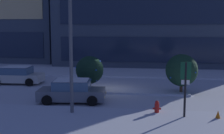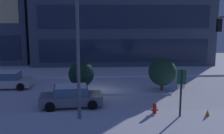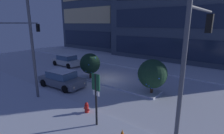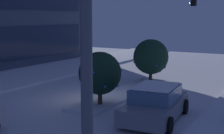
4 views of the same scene
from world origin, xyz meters
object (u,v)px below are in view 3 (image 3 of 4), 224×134
(parking_info_sign, at_px, (96,94))
(decorated_tree_left_of_median, at_px, (152,74))
(traffic_light_corner_near_right, at_px, (196,50))
(traffic_light_corner_near_left, at_px, (14,36))
(decorated_tree_median, at_px, (90,64))
(car_far, at_px, (67,61))
(fire_hydrant, at_px, (87,109))
(street_lamp_arched, at_px, (39,28))
(construction_cone, at_px, (122,134))
(car_near, at_px, (62,79))

(parking_info_sign, xyz_separation_m, decorated_tree_left_of_median, (0.36, 6.19, -0.25))
(traffic_light_corner_near_right, bearing_deg, traffic_light_corner_near_left, 88.11)
(decorated_tree_median, bearing_deg, car_far, 161.50)
(fire_hydrant, xyz_separation_m, parking_info_sign, (1.46, -0.63, 1.60))
(traffic_light_corner_near_right, height_order, street_lamp_arched, street_lamp_arched)
(street_lamp_arched, distance_m, fire_hydrant, 6.93)
(traffic_light_corner_near_left, relative_size, decorated_tree_median, 2.17)
(car_far, relative_size, decorated_tree_left_of_median, 1.51)
(car_far, distance_m, parking_info_sign, 15.65)
(construction_cone, bearing_deg, car_near, 162.18)
(parking_info_sign, height_order, decorated_tree_median, parking_info_sign)
(decorated_tree_left_of_median, bearing_deg, construction_cone, -77.35)
(car_near, height_order, parking_info_sign, parking_info_sign)
(traffic_light_corner_near_right, relative_size, decorated_tree_median, 2.38)
(street_lamp_arched, relative_size, construction_cone, 15.09)
(traffic_light_corner_near_right, bearing_deg, car_near, 86.50)
(parking_info_sign, bearing_deg, fire_hydrant, 68.14)
(car_near, height_order, traffic_light_corner_near_right, traffic_light_corner_near_right)
(street_lamp_arched, bearing_deg, car_near, 9.26)
(car_near, bearing_deg, construction_cone, -23.37)
(traffic_light_corner_near_left, xyz_separation_m, construction_cone, (17.39, -2.78, -3.94))
(traffic_light_corner_near_right, relative_size, fire_hydrant, 7.85)
(fire_hydrant, bearing_deg, traffic_light_corner_near_right, 14.63)
(parking_info_sign, relative_size, construction_cone, 5.67)
(decorated_tree_left_of_median, bearing_deg, car_near, -155.26)
(traffic_light_corner_near_right, distance_m, decorated_tree_median, 11.68)
(car_far, height_order, decorated_tree_median, decorated_tree_median)
(traffic_light_corner_near_left, distance_m, traffic_light_corner_near_right, 19.88)
(car_near, bearing_deg, decorated_tree_median, 74.49)
(car_far, bearing_deg, fire_hydrant, 145.71)
(construction_cone, bearing_deg, fire_hydrant, 168.78)
(parking_info_sign, bearing_deg, car_far, 59.62)
(car_far, relative_size, street_lamp_arched, 0.53)
(construction_cone, bearing_deg, parking_info_sign, 179.76)
(fire_hydrant, xyz_separation_m, decorated_tree_left_of_median, (1.83, 5.56, 1.35))
(parking_info_sign, distance_m, decorated_tree_left_of_median, 6.21)
(traffic_light_corner_near_left, bearing_deg, car_near, -89.80)
(traffic_light_corner_near_right, xyz_separation_m, fire_hydrant, (-5.69, -1.49, -4.11))
(traffic_light_corner_near_left, bearing_deg, street_lamp_arched, -102.73)
(fire_hydrant, bearing_deg, car_far, 147.21)
(car_far, relative_size, traffic_light_corner_near_left, 0.75)
(traffic_light_corner_near_left, relative_size, decorated_tree_left_of_median, 2.02)
(street_lamp_arched, distance_m, decorated_tree_median, 6.43)
(traffic_light_corner_near_left, height_order, traffic_light_corner_near_right, traffic_light_corner_near_right)
(car_near, xyz_separation_m, decorated_tree_median, (0.55, 3.14, 0.96))
(traffic_light_corner_near_left, xyz_separation_m, traffic_light_corner_near_right, (19.87, -0.66, 0.29))
(traffic_light_corner_near_right, bearing_deg, decorated_tree_median, 70.26)
(car_near, relative_size, traffic_light_corner_near_right, 0.71)
(traffic_light_corner_near_left, height_order, construction_cone, traffic_light_corner_near_left)
(car_far, bearing_deg, traffic_light_corner_near_left, 64.82)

